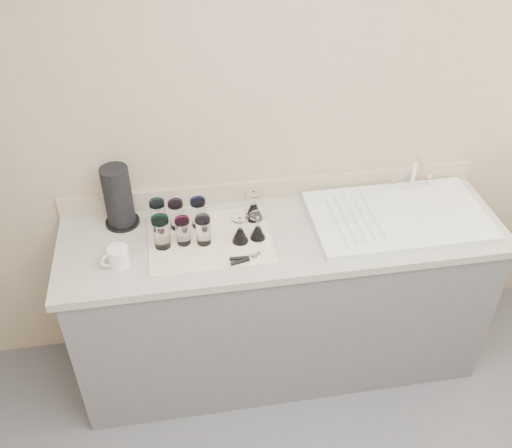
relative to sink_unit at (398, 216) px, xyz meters
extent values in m
cube|color=tan|center=(-0.55, 0.30, 0.33)|extent=(3.50, 0.04, 2.50)
cube|color=slate|center=(-0.55, 0.00, -0.49)|extent=(2.00, 0.60, 0.86)
cube|color=#9C9588|center=(-0.55, 0.00, -0.04)|extent=(2.06, 0.62, 0.04)
cube|color=white|center=(0.00, 0.00, 0.00)|extent=(0.82, 0.50, 0.03)
cylinder|color=silver|center=(0.14, 0.20, 0.11)|extent=(0.02, 0.02, 0.18)
cylinder|color=silver|center=(0.14, 0.12, 0.19)|extent=(0.02, 0.16, 0.02)
cylinder|color=silver|center=(0.04, 0.20, 0.04)|extent=(0.03, 0.03, 0.04)
cylinder|color=silver|center=(0.24, 0.20, 0.04)|extent=(0.03, 0.03, 0.04)
cube|color=white|center=(-0.90, -0.01, -0.02)|extent=(0.55, 0.42, 0.01)
cylinder|color=white|center=(-1.12, 0.12, 0.05)|extent=(0.07, 0.07, 0.12)
cylinder|color=#3C98C1|center=(-1.12, 0.12, 0.12)|extent=(0.07, 0.07, 0.02)
cylinder|color=white|center=(-1.03, 0.10, 0.05)|extent=(0.07, 0.07, 0.12)
cylinder|color=#6E3997|center=(-1.03, 0.10, 0.12)|extent=(0.07, 0.07, 0.02)
cylinder|color=white|center=(-0.93, 0.10, 0.05)|extent=(0.07, 0.07, 0.13)
cylinder|color=#313BC7|center=(-0.93, 0.10, 0.12)|extent=(0.07, 0.07, 0.02)
cylinder|color=white|center=(-1.11, -0.02, 0.06)|extent=(0.07, 0.07, 0.13)
cylinder|color=teal|center=(-1.11, -0.02, 0.13)|extent=(0.08, 0.08, 0.02)
cylinder|color=white|center=(-1.01, -0.02, 0.05)|extent=(0.06, 0.06, 0.12)
cylinder|color=#ED1B94|center=(-1.01, -0.02, 0.11)|extent=(0.07, 0.07, 0.02)
cylinder|color=white|center=(-0.92, -0.03, 0.05)|extent=(0.07, 0.07, 0.12)
cylinder|color=#9487DA|center=(-0.92, -0.03, 0.12)|extent=(0.07, 0.07, 0.02)
cone|color=white|center=(-0.67, 0.11, 0.03)|extent=(0.09, 0.09, 0.08)
cylinder|color=white|center=(-0.67, 0.11, 0.10)|extent=(0.01, 0.01, 0.07)
cylinder|color=white|center=(-0.67, 0.11, 0.14)|extent=(0.09, 0.09, 0.01)
cone|color=white|center=(-0.76, -0.05, 0.02)|extent=(0.08, 0.08, 0.07)
cylinder|color=white|center=(-0.76, -0.05, 0.09)|extent=(0.01, 0.01, 0.06)
cylinder|color=white|center=(-0.76, -0.05, 0.12)|extent=(0.08, 0.08, 0.01)
cone|color=white|center=(-0.68, -0.04, 0.02)|extent=(0.07, 0.07, 0.07)
cylinder|color=white|center=(-0.68, -0.04, 0.08)|extent=(0.01, 0.01, 0.05)
cylinder|color=white|center=(-0.68, -0.04, 0.11)|extent=(0.07, 0.07, 0.01)
cube|color=silver|center=(-0.72, -0.18, 0.00)|extent=(0.05, 0.03, 0.02)
cylinder|color=black|center=(-0.77, -0.19, 0.00)|extent=(0.11, 0.04, 0.02)
cylinder|color=black|center=(-0.77, -0.17, 0.00)|extent=(0.11, 0.02, 0.02)
cylinder|color=white|center=(-1.29, -0.11, 0.03)|extent=(0.11, 0.11, 0.09)
torus|color=white|center=(-1.33, -0.13, 0.03)|extent=(0.07, 0.04, 0.07)
cylinder|color=black|center=(-1.29, 0.18, -0.01)|extent=(0.16, 0.16, 0.01)
cylinder|color=black|center=(-1.29, 0.18, 0.14)|extent=(0.13, 0.13, 0.29)
camera|label=1|loc=(-1.01, -2.01, 1.63)|focal=40.00mm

